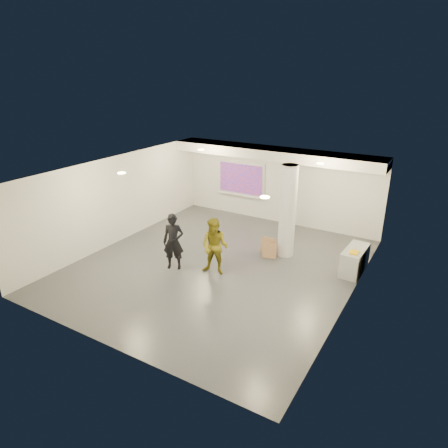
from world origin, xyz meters
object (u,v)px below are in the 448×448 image
Objects in this scene: man at (215,247)px; projection_screen at (241,179)px; credenza at (354,260)px; column at (288,212)px; woman at (173,242)px.

projection_screen is at bearing 99.84° from man.
man reaches higher than credenza.
column reaches higher than woman.
woman is at bearing -84.12° from projection_screen.
projection_screen is 6.08m from credenza.
column reaches higher than credenza.
column is 4.08m from projection_screen.
woman reaches higher than credenza.
man is at bearing -120.27° from column.
man is (1.79, -4.90, -0.67)m from projection_screen.
column reaches higher than man.
column is 2.49m from credenza.
man is (-3.53, -2.19, 0.48)m from credenza.
projection_screen is at bearing 70.75° from woman.
column is 2.31× the size of credenza.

